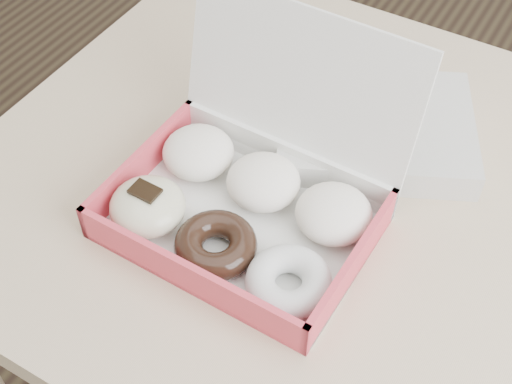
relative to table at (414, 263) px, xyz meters
The scene contains 3 objects.
table is the anchor object (origin of this frame).
donut_box 0.25m from the table, 153.90° to the right, with size 0.32×0.29×0.23m.
newspapers 0.19m from the table, 137.37° to the left, with size 0.26×0.21×0.04m, color silver.
Camera 1 is at (0.10, -0.59, 1.44)m, focal length 50.00 mm.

